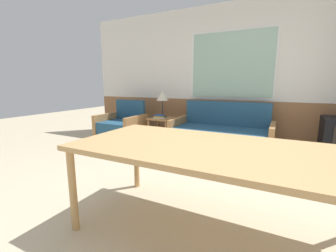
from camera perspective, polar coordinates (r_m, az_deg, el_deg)
ground_plane at (r=2.35m, az=8.98°, el=-19.96°), size 16.00×16.00×0.00m
wall_back at (r=4.61m, az=19.69°, el=12.16°), size 7.20×0.09×2.70m
couch at (r=4.17m, az=13.31°, el=-2.60°), size 1.75×0.83×0.86m
armchair at (r=4.80m, az=-11.61°, el=-0.74°), size 0.86×0.77×0.85m
side_table at (r=4.62m, az=-1.64°, el=0.89°), size 0.45×0.45×0.51m
table_lamp at (r=4.64m, az=-1.40°, el=7.39°), size 0.25×0.25×0.54m
book_stack at (r=4.53m, az=-2.20°, el=2.40°), size 0.21×0.18×0.07m
dining_table at (r=1.74m, az=10.64°, el=-6.94°), size 2.11×1.01×0.73m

